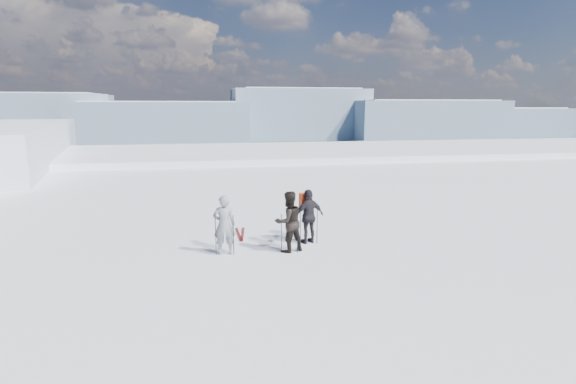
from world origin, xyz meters
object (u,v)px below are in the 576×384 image
object	(u,v)px
skier_pack	(309,216)
skis_loose	(241,234)
skier_grey	(224,225)
skier_dark	(289,222)

from	to	relation	value
skier_pack	skis_loose	xyz separation A→B (m)	(-2.14, 1.40, -0.89)
skier_grey	skier_dark	xyz separation A→B (m)	(1.97, -0.11, 0.03)
skier_dark	skier_pack	size ratio (longest dim) A/B	1.06
skier_pack	skis_loose	bearing A→B (deg)	-49.71
skier_grey	skis_loose	world-z (taller)	skier_grey
skier_grey	skier_dark	size ratio (longest dim) A/B	0.97
skier_grey	skis_loose	bearing A→B (deg)	-104.71
skier_dark	skier_grey	bearing A→B (deg)	-22.83
skier_dark	skier_pack	bearing A→B (deg)	-158.15
skis_loose	skier_dark	bearing A→B (deg)	-58.36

